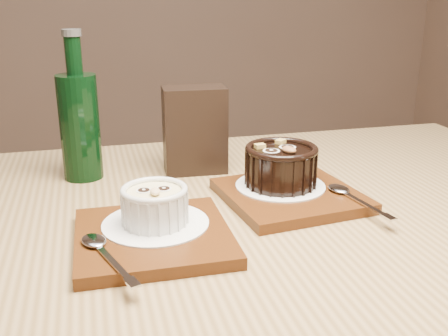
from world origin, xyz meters
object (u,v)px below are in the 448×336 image
object	(u,v)px
table	(224,285)
ramekin_white	(155,204)
tray_right	(290,196)
ramekin_dark	(281,164)
tray_left	(153,237)
green_bottle	(79,123)
condiment_stand	(195,130)

from	to	relation	value
table	ramekin_white	world-z (taller)	ramekin_white
ramekin_white	tray_right	bearing A→B (deg)	19.15
table	ramekin_dark	world-z (taller)	ramekin_dark
tray_left	green_bottle	size ratio (longest dim) A/B	0.78
table	tray_left	world-z (taller)	tray_left
tray_right	ramekin_dark	size ratio (longest dim) A/B	1.72
ramekin_white	condiment_stand	world-z (taller)	condiment_stand
condiment_stand	green_bottle	xyz separation A→B (m)	(-0.18, 0.01, 0.02)
ramekin_white	green_bottle	world-z (taller)	green_bottle
tray_left	ramekin_dark	distance (m)	0.23
ramekin_white	ramekin_dark	xyz separation A→B (m)	(0.19, 0.08, 0.01)
ramekin_white	ramekin_dark	bearing A→B (deg)	25.15
ramekin_dark	tray_left	bearing A→B (deg)	-173.86
tray_left	ramekin_white	distance (m)	0.04
ramekin_white	tray_right	world-z (taller)	ramekin_white
tray_right	ramekin_dark	world-z (taller)	ramekin_dark
table	ramekin_dark	distance (m)	0.19
tray_left	tray_right	xyz separation A→B (m)	(0.21, 0.08, 0.00)
tray_right	ramekin_dark	distance (m)	0.05
ramekin_dark	condiment_stand	bearing A→B (deg)	102.79
tray_left	table	bearing A→B (deg)	18.36
ramekin_white	ramekin_dark	size ratio (longest dim) A/B	0.77
ramekin_white	condiment_stand	bearing A→B (deg)	68.50
green_bottle	condiment_stand	bearing A→B (deg)	-4.64
table	ramekin_white	xyz separation A→B (m)	(-0.09, -0.01, 0.13)
ramekin_white	tray_right	xyz separation A→B (m)	(0.20, 0.06, -0.03)
ramekin_white	tray_left	bearing A→B (deg)	-104.97
table	tray_left	xyz separation A→B (m)	(-0.09, -0.03, 0.10)
table	green_bottle	distance (m)	0.34
tray_right	condiment_stand	size ratio (longest dim) A/B	1.29
table	ramekin_white	size ratio (longest dim) A/B	14.88
tray_left	condiment_stand	world-z (taller)	condiment_stand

